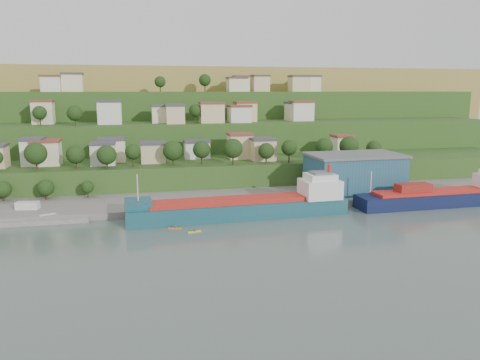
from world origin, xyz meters
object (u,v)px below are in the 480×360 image
object	(u,v)px
cargo_ship_near	(246,208)
caravan	(28,207)
warehouse	(354,172)
kayak_orange	(175,228)
cargo_ship_far	(444,198)

from	to	relation	value
cargo_ship_near	caravan	world-z (taller)	cargo_ship_near
cargo_ship_near	warehouse	world-z (taller)	warehouse
kayak_orange	cargo_ship_far	bearing A→B (deg)	22.33
cargo_ship_far	kayak_orange	xyz separation A→B (m)	(-85.14, -7.84, -2.05)
cargo_ship_near	kayak_orange	distance (m)	22.32
cargo_ship_far	warehouse	bearing A→B (deg)	142.39
cargo_ship_near	warehouse	distance (m)	45.22
cargo_ship_far	cargo_ship_near	bearing A→B (deg)	179.05
caravan	cargo_ship_near	bearing A→B (deg)	-2.72
warehouse	caravan	distance (m)	102.96
warehouse	kayak_orange	bearing A→B (deg)	-160.12
cargo_ship_far	warehouse	xyz separation A→B (m)	(-22.80, 16.79, 6.12)
cargo_ship_near	cargo_ship_far	bearing A→B (deg)	-2.15
caravan	cargo_ship_far	bearing A→B (deg)	4.15
warehouse	kayak_orange	world-z (taller)	warehouse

